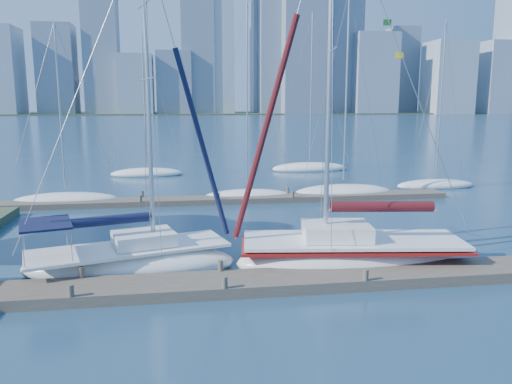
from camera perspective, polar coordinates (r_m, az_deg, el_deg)
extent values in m
plane|color=#173049|center=(18.24, -3.83, -11.07)|extent=(700.00, 700.00, 0.00)
cube|color=#483E35|center=(18.17, -3.84, -10.48)|extent=(26.00, 2.00, 0.40)
cube|color=#483E35|center=(33.74, -2.74, -0.85)|extent=(30.00, 1.80, 0.36)
cube|color=#38472D|center=(337.02, -8.47, 8.87)|extent=(800.00, 100.00, 1.50)
ellipsoid|color=white|center=(20.67, -14.19, -8.07)|extent=(8.73, 4.93, 1.46)
cube|color=white|center=(20.48, -14.28, -6.26)|extent=(8.08, 4.55, 0.12)
cube|color=white|center=(20.49, -12.71, -5.19)|extent=(2.73, 2.35, 0.53)
cylinder|color=silver|center=(19.87, -12.24, 10.83)|extent=(0.17, 0.17, 11.88)
cylinder|color=silver|center=(20.05, -17.21, -3.45)|extent=(3.80, 1.19, 0.10)
cylinder|color=black|center=(20.03, -17.23, -3.18)|extent=(3.58, 1.38, 0.39)
cube|color=black|center=(19.87, -22.94, -3.35)|extent=(2.32, 2.71, 0.08)
ellipsoid|color=white|center=(21.09, 10.89, -7.47)|extent=(9.90, 4.38, 1.68)
cube|color=white|center=(20.87, 10.96, -5.42)|extent=(9.17, 4.04, 0.13)
cube|color=white|center=(20.64, 9.17, -4.41)|extent=(2.93, 2.38, 0.62)
cylinder|color=silver|center=(19.96, 8.39, 13.69)|extent=(0.20, 0.20, 13.49)
cylinder|color=silver|center=(20.83, 14.17, -1.93)|extent=(4.51, 0.72, 0.11)
cylinder|color=#410E11|center=(20.81, 14.18, -1.63)|extent=(4.19, 1.00, 0.45)
cube|color=maroon|center=(20.92, 10.94, -5.92)|extent=(9.38, 4.19, 0.11)
ellipsoid|color=white|center=(35.46, -20.87, -0.93)|extent=(7.21, 4.15, 1.12)
cylinder|color=silver|center=(34.88, -21.51, 8.95)|extent=(0.12, 0.12, 10.57)
ellipsoid|color=white|center=(34.82, -0.98, -0.49)|extent=(6.52, 4.06, 1.00)
cylinder|color=silver|center=(34.23, -1.02, 10.81)|extent=(0.11, 0.11, 12.19)
ellipsoid|color=white|center=(36.44, 9.94, -0.09)|extent=(7.66, 4.98, 1.26)
cylinder|color=silver|center=(35.90, 10.30, 11.59)|extent=(0.14, 0.14, 12.95)
ellipsoid|color=white|center=(41.97, 19.84, 0.72)|extent=(6.65, 4.43, 0.99)
cylinder|color=silver|center=(41.48, 20.39, 9.85)|extent=(0.11, 0.11, 11.89)
ellipsoid|color=white|center=(47.07, -12.36, 2.07)|extent=(6.82, 3.28, 1.08)
cylinder|color=silver|center=(46.64, -12.67, 10.20)|extent=(0.12, 0.12, 11.74)
ellipsoid|color=white|center=(49.77, 6.15, 2.70)|extent=(7.93, 4.76, 1.24)
cylinder|color=silver|center=(49.39, 6.33, 11.74)|extent=(0.13, 0.13, 13.85)
cube|color=gray|center=(316.17, -26.80, 12.20)|extent=(16.21, 23.42, 47.97)
cube|color=gray|center=(312.60, -21.79, 12.81)|extent=(20.27, 17.63, 50.42)
cube|color=#84929E|center=(329.82, -17.00, 11.55)|extent=(14.91, 17.61, 34.84)
cube|color=gray|center=(303.06, -13.54, 11.81)|extent=(19.57, 19.81, 34.22)
cube|color=gray|center=(303.87, -9.35, 12.16)|extent=(20.16, 16.86, 36.46)
cube|color=#84929E|center=(309.96, -4.54, 17.62)|extent=(19.47, 14.99, 94.64)
cube|color=gray|center=(327.21, 0.83, 15.02)|extent=(14.77, 17.46, 69.30)
cube|color=gray|center=(306.42, 5.35, 16.98)|extent=(24.23, 18.95, 87.01)
cube|color=#84929E|center=(325.92, 8.19, 13.84)|extent=(14.45, 17.11, 56.82)
cube|color=gray|center=(319.33, 13.27, 12.97)|extent=(25.77, 18.80, 48.08)
cube|color=gray|center=(359.27, 16.25, 13.14)|extent=(17.66, 17.52, 56.18)
cube|color=#84929E|center=(339.36, 21.07, 12.05)|extent=(25.15, 23.94, 44.08)
cube|color=gray|center=(355.28, 25.42, 11.68)|extent=(16.01, 21.38, 44.56)
cube|color=gray|center=(313.50, -17.40, 18.17)|extent=(19.08, 18.00, 106.01)
cube|color=gray|center=(310.75, -6.77, 18.74)|extent=(18.99, 18.00, 107.27)
cube|color=gray|center=(314.48, 1.87, 17.16)|extent=(16.38, 18.00, 90.51)
cube|color=gray|center=(324.77, 9.99, 15.47)|extent=(19.29, 18.00, 75.69)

